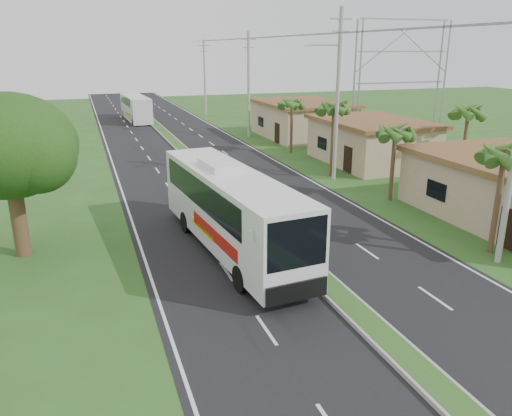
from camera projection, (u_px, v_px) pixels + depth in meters
name	position (u px, v px, depth m)	size (l,w,h in m)	color
ground	(356.00, 313.00, 18.30)	(180.00, 180.00, 0.00)	#2E4F1D
road_asphalt	(216.00, 182.00, 36.29)	(14.00, 160.00, 0.02)	black
median_strip	(216.00, 181.00, 36.26)	(1.20, 160.00, 0.18)	gray
lane_edge_left	(122.00, 190.00, 34.20)	(0.12, 160.00, 0.01)	silver
lane_edge_right	(300.00, 175.00, 38.39)	(0.12, 160.00, 0.01)	silver
shop_mid	(371.00, 141.00, 41.91)	(7.60, 10.60, 3.67)	tan
shop_far	(302.00, 119.00, 54.48)	(8.60, 11.60, 3.82)	tan
palm_verge_a	(505.00, 155.00, 22.37)	(2.40, 2.40, 5.45)	#473321
palm_verge_b	(395.00, 132.00, 30.71)	(2.40, 2.40, 5.05)	#473321
palm_verge_c	(334.00, 108.00, 36.59)	(2.40, 2.40, 5.85)	#473321
palm_verge_d	(292.00, 103.00, 45.01)	(2.40, 2.40, 5.25)	#473321
palm_behind_shop	(468.00, 112.00, 35.77)	(2.40, 2.40, 5.65)	#473321
shade_tree	(5.00, 150.00, 21.99)	(6.30, 6.00, 7.54)	#473321
utility_pole_b	(337.00, 93.00, 35.24)	(3.20, 0.28, 12.00)	gray
utility_pole_c	(249.00, 84.00, 53.41)	(1.60, 0.28, 11.00)	gray
utility_pole_d	(205.00, 77.00, 71.48)	(1.60, 0.28, 10.50)	gray
billboard_lattice	(401.00, 74.00, 50.09)	(10.18, 1.18, 12.07)	gray
coach_bus_main	(230.00, 205.00, 23.32)	(3.83, 12.99, 4.14)	silver
coach_bus_far	(136.00, 107.00, 66.66)	(2.98, 11.39, 3.29)	silver
motorcyclist	(264.00, 201.00, 28.73)	(1.71, 0.58, 2.41)	black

